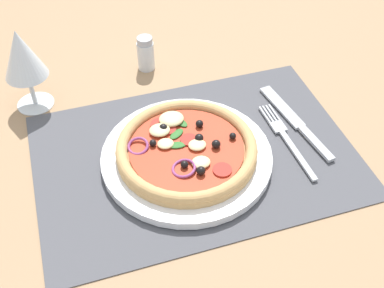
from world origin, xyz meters
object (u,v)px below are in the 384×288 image
at_px(fork, 285,136).
at_px(pepper_shaker, 146,54).
at_px(pizza, 186,148).
at_px(knife, 295,121).
at_px(plate, 187,157).
at_px(wine_glass, 22,56).

distance_m(fork, pepper_shaker, 0.31).
relative_size(pizza, knife, 1.08).
relative_size(plate, knife, 1.32).
relative_size(plate, fork, 1.46).
bearing_deg(pizza, fork, -0.37).
bearing_deg(knife, pizza, 90.23).
height_order(knife, wine_glass, wine_glass).
distance_m(wine_glass, pepper_shaker, 0.23).
bearing_deg(pizza, pepper_shaker, 90.02).
xyz_separation_m(plate, pizza, (-0.00, 0.00, 0.02)).
bearing_deg(pepper_shaker, knife, -48.87).
xyz_separation_m(fork, wine_glass, (-0.38, 0.21, 0.09)).
relative_size(pizza, fork, 1.20).
bearing_deg(wine_glass, fork, -29.27).
relative_size(knife, wine_glass, 1.34).
height_order(plate, pizza, pizza).
xyz_separation_m(fork, knife, (0.03, 0.03, 0.00)).
bearing_deg(fork, plate, 88.48).
distance_m(fork, knife, 0.04).
xyz_separation_m(pizza, fork, (0.17, -0.00, -0.02)).
bearing_deg(wine_glass, knife, -24.01).
bearing_deg(wine_glass, pepper_shaker, 12.08).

